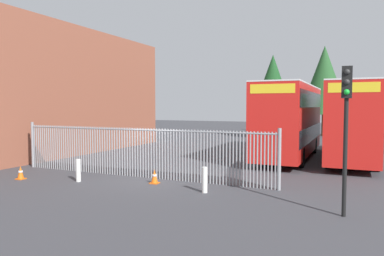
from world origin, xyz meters
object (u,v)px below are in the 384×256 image
Objects in this scene: double_decker_bus_near_gate at (290,118)px; traffic_cone_mid_forecourt at (154,177)px; traffic_cone_by_gate at (21,173)px; traffic_light_kerbside at (346,113)px; double_decker_bus_behind_fence_left at (354,119)px; bollard_near_left at (78,170)px; bollard_center_front at (205,180)px.

double_decker_bus_near_gate reaches higher than traffic_cone_mid_forecourt.
traffic_light_kerbside is (12.97, -0.02, 2.70)m from traffic_cone_by_gate.
double_decker_bus_behind_fence_left reaches higher than bollard_near_left.
traffic_light_kerbside is at bearing -90.58° from double_decker_bus_behind_fence_left.
bollard_near_left is 3.27m from traffic_cone_mid_forecourt.
double_decker_bus_behind_fence_left is 17.77m from traffic_cone_by_gate.
bollard_center_front is at bearing 7.06° from traffic_cone_by_gate.
traffic_cone_by_gate is (-9.57, -11.50, -2.13)m from double_decker_bus_near_gate.
bollard_near_left is (-10.46, -11.18, -1.95)m from double_decker_bus_behind_fence_left.
double_decker_bus_near_gate is 3.53m from double_decker_bus_behind_fence_left.
traffic_cone_by_gate is (-2.63, -0.65, -0.19)m from bollard_near_left.
double_decker_bus_near_gate is 18.32× the size of traffic_cone_mid_forecourt.
traffic_cone_mid_forecourt is at bearing 167.11° from traffic_light_kerbside.
traffic_cone_mid_forecourt is at bearing -111.22° from double_decker_bus_near_gate.
traffic_light_kerbside is at bearing -12.89° from traffic_cone_mid_forecourt.
double_decker_bus_behind_fence_left is 15.43m from bollard_near_left.
double_decker_bus_behind_fence_left is at bearing 65.75° from bollard_center_front.
bollard_center_front is at bearing -14.01° from traffic_cone_mid_forecourt.
bollard_center_front is (-1.35, -10.48, -1.95)m from double_decker_bus_near_gate.
bollard_near_left is 2.72m from traffic_cone_by_gate.
traffic_cone_by_gate is 1.00× the size of traffic_cone_mid_forecourt.
traffic_cone_by_gate is at bearing -137.90° from double_decker_bus_behind_fence_left.
traffic_cone_mid_forecourt is at bearing 15.92° from traffic_cone_by_gate.
double_decker_bus_behind_fence_left is 12.74m from traffic_cone_mid_forecourt.
traffic_cone_by_gate is at bearing 179.92° from traffic_light_kerbside.
double_decker_bus_behind_fence_left is at bearing 5.24° from double_decker_bus_near_gate.
double_decker_bus_near_gate is at bearing 82.67° from bollard_center_front.
double_decker_bus_behind_fence_left is 11.38× the size of bollard_near_left.
double_decker_bus_behind_fence_left reaches higher than traffic_light_kerbside.
bollard_near_left is at bearing 13.79° from traffic_cone_by_gate.
bollard_near_left is at bearing -133.09° from double_decker_bus_behind_fence_left.
traffic_cone_mid_forecourt is at bearing 17.68° from bollard_near_left.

